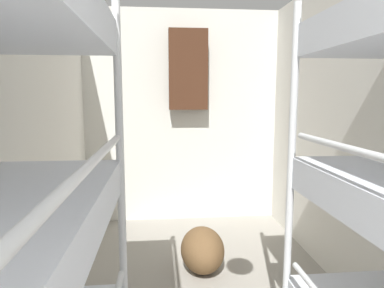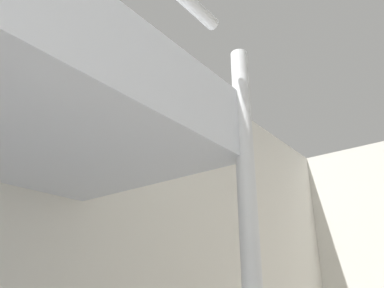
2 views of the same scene
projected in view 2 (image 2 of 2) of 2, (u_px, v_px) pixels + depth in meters
The scene contains 0 objects.
Camera 2 is at (-0.07, 1.65, 1.41)m, focal length 35.00 mm.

